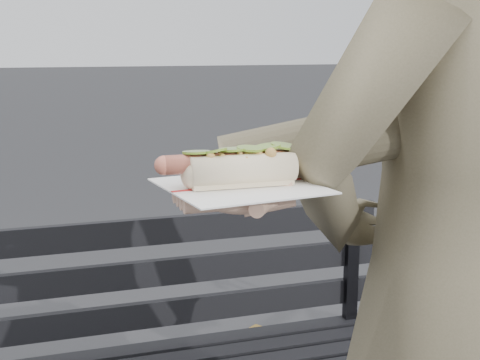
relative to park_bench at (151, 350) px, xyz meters
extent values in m
cube|color=black|center=(0.02, 0.11, -0.06)|extent=(1.50, 0.07, 0.03)
cube|color=black|center=(0.69, 0.12, 0.15)|extent=(0.04, 0.03, 0.42)
cube|color=black|center=(0.02, 0.14, 0.05)|extent=(1.50, 0.02, 0.08)
cube|color=black|center=(0.02, 0.14, 0.18)|extent=(1.50, 0.02, 0.08)
cube|color=black|center=(0.02, 0.14, 0.31)|extent=(1.50, 0.02, 0.08)
imported|color=brown|center=(0.35, -0.86, 0.41)|extent=(0.78, 0.63, 1.87)
cylinder|color=brown|center=(0.22, -0.86, 0.72)|extent=(0.51, 0.23, 0.19)
cylinder|color=#D8A384|center=(0.00, -0.92, 0.66)|extent=(0.09, 0.08, 0.07)
ellipsoid|color=#D8A384|center=(-0.04, -0.93, 0.65)|extent=(0.10, 0.11, 0.03)
cylinder|color=#D8A384|center=(-0.09, -0.96, 0.65)|extent=(0.05, 0.02, 0.02)
cylinder|color=#D8A384|center=(-0.09, -0.94, 0.65)|extent=(0.05, 0.02, 0.02)
cylinder|color=#D8A384|center=(-0.09, -0.92, 0.65)|extent=(0.05, 0.02, 0.02)
cylinder|color=#D8A384|center=(-0.09, -0.90, 0.65)|extent=(0.05, 0.02, 0.02)
cylinder|color=#D8A384|center=(-0.03, -0.99, 0.65)|extent=(0.04, 0.05, 0.02)
cube|color=white|center=(-0.04, -0.93, 0.67)|extent=(0.21, 0.21, 0.00)
cube|color=#B21E1E|center=(-0.04, -0.93, 0.67)|extent=(0.19, 0.03, 0.00)
cylinder|color=#BD5F48|center=(-0.04, -0.93, 0.70)|extent=(0.20, 0.02, 0.02)
sphere|color=#BD5F48|center=(-0.14, -0.93, 0.70)|extent=(0.03, 0.02, 0.02)
sphere|color=#BD5F48|center=(0.06, -0.93, 0.70)|extent=(0.02, 0.02, 0.02)
sphere|color=#9E6B2D|center=(0.01, -0.92, 0.71)|extent=(0.01, 0.01, 0.01)
sphere|color=#9E6B2D|center=(-0.02, -0.93, 0.71)|extent=(0.01, 0.01, 0.01)
sphere|color=#9E6B2D|center=(-0.01, -0.91, 0.71)|extent=(0.01, 0.01, 0.01)
sphere|color=#9E6B2D|center=(-0.08, -0.92, 0.70)|extent=(0.01, 0.01, 0.01)
sphere|color=#9E6B2D|center=(-0.07, -0.91, 0.71)|extent=(0.01, 0.01, 0.01)
sphere|color=#9E6B2D|center=(-0.09, -0.93, 0.70)|extent=(0.01, 0.01, 0.01)
sphere|color=#9E6B2D|center=(-0.05, -0.93, 0.71)|extent=(0.01, 0.01, 0.01)
sphere|color=#9E6B2D|center=(0.00, -0.91, 0.71)|extent=(0.01, 0.01, 0.01)
sphere|color=#9E6B2D|center=(-0.03, -0.92, 0.71)|extent=(0.01, 0.01, 0.01)
sphere|color=#9E6B2D|center=(-0.01, -0.94, 0.70)|extent=(0.01, 0.01, 0.01)
sphere|color=#9E6B2D|center=(-0.02, -0.95, 0.71)|extent=(0.01, 0.01, 0.01)
sphere|color=#9E6B2D|center=(-0.09, -0.92, 0.71)|extent=(0.01, 0.01, 0.01)
sphere|color=#9E6B2D|center=(-0.07, -0.92, 0.71)|extent=(0.01, 0.01, 0.01)
sphere|color=#9E6B2D|center=(-0.08, -0.95, 0.71)|extent=(0.01, 0.01, 0.01)
sphere|color=#9E6B2D|center=(-0.07, -0.95, 0.71)|extent=(0.01, 0.01, 0.01)
sphere|color=#9E6B2D|center=(-0.09, -0.92, 0.71)|extent=(0.01, 0.01, 0.01)
sphere|color=#9E6B2D|center=(-0.04, -0.94, 0.71)|extent=(0.01, 0.01, 0.01)
sphere|color=#9E6B2D|center=(-0.02, -0.91, 0.71)|extent=(0.01, 0.01, 0.01)
sphere|color=#9E6B2D|center=(-0.08, -0.93, 0.70)|extent=(0.01, 0.01, 0.01)
sphere|color=#9E6B2D|center=(-0.04, -0.94, 0.71)|extent=(0.01, 0.01, 0.01)
sphere|color=#9E6B2D|center=(0.00, -0.93, 0.71)|extent=(0.01, 0.01, 0.01)
sphere|color=#9E6B2D|center=(-0.06, -0.94, 0.71)|extent=(0.01, 0.01, 0.01)
sphere|color=#9E6B2D|center=(0.00, -0.95, 0.71)|extent=(0.01, 0.01, 0.01)
sphere|color=#9E6B2D|center=(-0.04, -0.96, 0.71)|extent=(0.01, 0.01, 0.01)
sphere|color=#9E6B2D|center=(-0.05, -0.92, 0.71)|extent=(0.01, 0.01, 0.01)
sphere|color=#9E6B2D|center=(-0.03, -0.94, 0.71)|extent=(0.01, 0.01, 0.01)
sphere|color=#9E6B2D|center=(-0.02, -0.95, 0.71)|extent=(0.01, 0.01, 0.01)
sphere|color=#9E6B2D|center=(-0.07, -0.95, 0.71)|extent=(0.01, 0.01, 0.01)
sphere|color=#9E6B2D|center=(-0.05, -0.91, 0.71)|extent=(0.01, 0.01, 0.01)
sphere|color=#9E6B2D|center=(0.00, -0.92, 0.70)|extent=(0.01, 0.01, 0.01)
cylinder|color=olive|center=(-0.10, -0.93, 0.72)|extent=(0.04, 0.04, 0.01)
cylinder|color=olive|center=(-0.07, -0.94, 0.72)|extent=(0.04, 0.04, 0.01)
cylinder|color=olive|center=(-0.05, -0.93, 0.72)|extent=(0.04, 0.04, 0.01)
cylinder|color=olive|center=(-0.02, -0.94, 0.72)|extent=(0.04, 0.04, 0.01)
cylinder|color=olive|center=(0.00, -0.93, 0.72)|extent=(0.04, 0.04, 0.01)
cylinder|color=olive|center=(0.02, -0.93, 0.72)|extent=(0.04, 0.04, 0.01)
cube|color=brown|center=(0.84, 0.85, -0.52)|extent=(0.08, 0.09, 0.00)
cube|color=brown|center=(0.73, 1.14, -0.52)|extent=(0.09, 0.10, 0.00)
camera|label=1|loc=(-0.30, -1.75, 0.85)|focal=50.00mm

